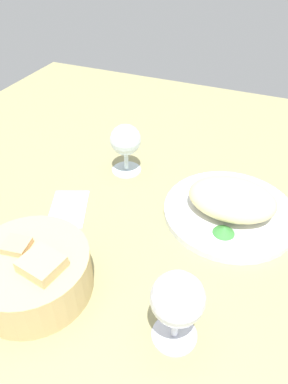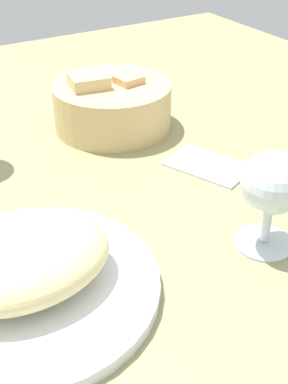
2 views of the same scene
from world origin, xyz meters
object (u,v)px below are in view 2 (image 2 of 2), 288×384
plate (31,288)px  wine_glass_near (272,188)px  folded_napkin (208,164)px  bread_basket (111,105)px

plate → wine_glass_near: 26.39cm
plate → wine_glass_near: size_ratio=2.24×
plate → folded_napkin: size_ratio=2.31×
plate → bread_basket: 37.90cm
bread_basket → wine_glass_near: bearing=-89.1°
wine_glass_near → folded_napkin: 18.81cm
plate → bread_basket: size_ratio=1.39×
bread_basket → wine_glass_near: wine_glass_near is taller
bread_basket → wine_glass_near: size_ratio=1.61×
bread_basket → folded_napkin: bearing=-73.3°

